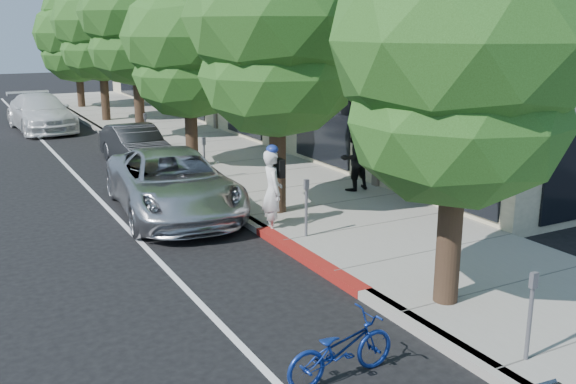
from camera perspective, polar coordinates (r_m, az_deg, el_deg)
ground at (r=12.06m, az=4.11°, el=-7.65°), size 120.00×120.00×0.00m
sidewalk at (r=19.80m, az=-2.66°, el=1.47°), size 4.60×56.00×0.15m
curb at (r=18.95m, az=-8.93°, el=0.71°), size 0.30×56.00×0.15m
curb_red_segment at (r=12.82m, az=1.71°, el=-5.87°), size 0.32×4.00×0.15m
storefront_building at (r=31.56m, az=1.41°, el=12.63°), size 10.00×36.00×7.00m
street_tree_0 at (r=10.14m, az=15.19°, el=12.27°), size 4.09×4.09×6.83m
street_tree_1 at (r=15.08m, az=-0.99°, el=14.81°), size 4.33×4.33×7.41m
street_tree_2 at (r=20.60m, az=-8.89°, el=13.24°), size 4.14×4.14×6.72m
street_tree_3 at (r=26.33m, az=-13.53°, el=15.07°), size 4.32×4.32×7.87m
street_tree_4 at (r=32.15m, az=-16.39°, el=14.21°), size 4.45×4.45×7.53m
street_tree_5 at (r=38.03m, az=-18.32°, el=13.13°), size 4.60×4.60×6.79m
cyclist at (r=14.35m, az=-1.39°, el=0.03°), size 0.59×0.78×1.90m
bicycle at (r=8.70m, az=4.72°, el=-13.68°), size 1.69×0.67×0.87m
silver_suv at (r=16.09m, az=-10.22°, el=0.79°), size 3.15×5.89×1.57m
dark_sedan at (r=22.08m, az=-13.40°, el=4.03°), size 1.56×4.12×1.34m
white_pickup at (r=30.86m, az=-21.13°, el=6.60°), size 2.62×5.67×1.61m
dark_suv_far at (r=32.18m, az=-21.03°, el=6.81°), size 1.88×4.46×1.51m
pedestrian at (r=17.64m, az=5.87°, el=2.98°), size 0.94×0.77×1.77m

